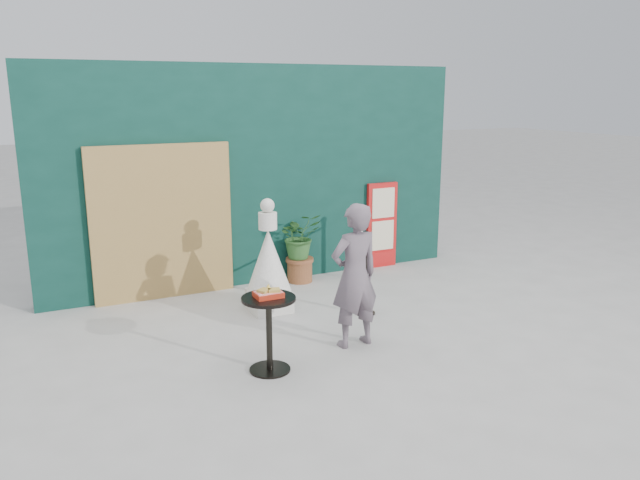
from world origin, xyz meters
The scene contains 10 objects.
ground centered at (0.00, 0.00, 0.00)m, with size 60.00×60.00×0.00m, color #ADAAA5.
back_wall centered at (0.00, 3.15, 1.50)m, with size 6.00×0.30×3.00m, color #0A3028.
bamboo_fence centered at (-1.40, 2.94, 1.00)m, with size 1.80×0.08×2.00m, color tan.
woman centered at (0.05, 0.47, 0.77)m, with size 0.56×0.37×1.54m, color #675862.
menu_board centered at (1.90, 2.95, 0.65)m, with size 0.50×0.07×1.30m.
statue centered at (-0.37, 1.86, 0.57)m, with size 0.55×0.55×1.40m.
cafe_table centered at (-0.99, 0.27, 0.50)m, with size 0.52×0.52×0.75m.
food_basket centered at (-0.99, 0.28, 0.79)m, with size 0.26×0.19×0.11m.
planter centered at (0.46, 2.80, 0.57)m, with size 0.58×0.50×0.99m.
stanchion_barrier centered at (0.93, 1.89, 0.49)m, with size 0.84×1.54×1.03m.
Camera 1 is at (-3.00, -4.97, 2.65)m, focal length 35.00 mm.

